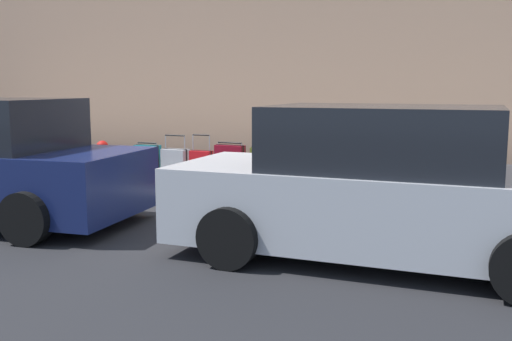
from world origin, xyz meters
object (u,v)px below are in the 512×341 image
Objects in this scene: suitcase_black_2 at (327,180)px; bollard_post at (75,156)px; suitcase_silver_7 at (176,168)px; suitcase_teal_8 at (148,165)px; suitcase_teal_1 at (363,182)px; suitcase_silver_0 at (401,178)px; suitcase_navy_3 at (294,179)px; parked_car_silver_0 at (382,189)px; suitcase_olive_4 at (265,170)px; suitcase_red_6 at (202,169)px; suitcase_maroon_5 at (230,168)px; fire_hydrant at (103,161)px.

bollard_post is (4.57, 0.13, 0.21)m from suitcase_black_2.
suitcase_silver_7 is 0.54m from suitcase_teal_8.
bollard_post is (5.13, 0.11, 0.20)m from suitcase_teal_1.
suitcase_teal_1 is (0.55, 0.09, -0.08)m from suitcase_silver_0.
suitcase_teal_8 reaches higher than suitcase_navy_3.
suitcase_silver_0 reaches higher than suitcase_teal_8.
parked_car_silver_0 is at bearing 148.98° from suitcase_teal_8.
suitcase_olive_4 is 0.17× the size of parked_car_silver_0.
parked_car_silver_0 is (-3.34, 2.61, 0.30)m from suitcase_red_6.
suitcase_maroon_5 is (0.57, 0.09, 0.01)m from suitcase_olive_4.
suitcase_navy_3 is 0.74× the size of suitcase_teal_8.
suitcase_black_2 is 0.53m from suitcase_navy_3.
fire_hydrant is at bearing 3.52° from suitcase_teal_8.
fire_hydrant is (0.88, 0.05, 0.04)m from suitcase_teal_8.
suitcase_black_2 is 1.02× the size of suitcase_maroon_5.
fire_hydrant is (3.03, 0.08, 0.03)m from suitcase_olive_4.
suitcase_olive_4 is 1.04× the size of suitcase_teal_8.
suitcase_teal_8 reaches higher than suitcase_teal_1.
suitcase_navy_3 is 3.55m from fire_hydrant.
bollard_post reaches higher than suitcase_black_2.
suitcase_teal_8 is at bearing -1.61° from suitcase_red_6.
suitcase_silver_7 reaches higher than suitcase_teal_8.
suitcase_red_6 is (2.16, -0.04, 0.06)m from suitcase_black_2.
suitcase_teal_8 is 5.12m from parked_car_silver_0.
suitcase_maroon_5 is at bearing -42.52° from parked_car_silver_0.
suitcase_red_6 is 1.22× the size of suitcase_teal_8.
parked_car_silver_0 reaches higher than fire_hydrant.
parked_car_silver_0 is at bearing 157.07° from bollard_post.
fire_hydrant is at bearing -0.27° from suitcase_maroon_5.
suitcase_red_6 is 1.23× the size of fire_hydrant.
suitcase_maroon_5 is (2.73, 0.06, 0.03)m from suitcase_silver_0.
suitcase_red_6 is (1.62, -0.06, 0.07)m from suitcase_navy_3.
suitcase_teal_1 is 3.77m from suitcase_teal_8.
parked_car_silver_0 is at bearing 114.71° from suitcase_black_2.
bollard_post is at bearing 6.27° from suitcase_silver_7.
suitcase_black_2 is 2.85m from parked_car_silver_0.
suitcase_teal_8 is at bearing -31.02° from parked_car_silver_0.
parked_car_silver_0 is (-0.07, 2.64, 0.28)m from suitcase_silver_0.
suitcase_olive_4 is (2.16, -0.02, 0.02)m from suitcase_silver_0.
suitcase_black_2 is (1.11, 0.07, -0.08)m from suitcase_silver_0.
suitcase_navy_3 is at bearing -178.31° from bollard_post.
bollard_post is (4.04, 0.12, 0.22)m from suitcase_navy_3.
suitcase_silver_0 reaches higher than suitcase_olive_4.
fire_hydrant reaches higher than suitcase_teal_1.
suitcase_maroon_5 is at bearing 176.12° from suitcase_red_6.
suitcase_silver_0 reaches higher than suitcase_navy_3.
suitcase_silver_0 is 2.65m from parked_car_silver_0.
bollard_post reaches higher than fire_hydrant.
suitcase_silver_0 reaches higher than suitcase_maroon_5.
suitcase_navy_3 is 0.62× the size of suitcase_silver_7.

